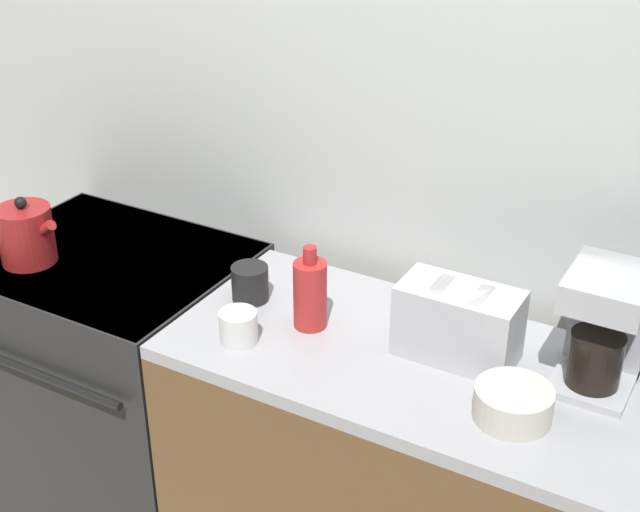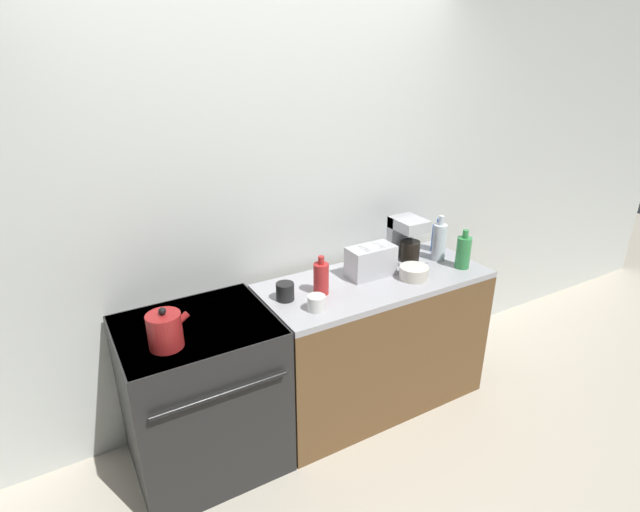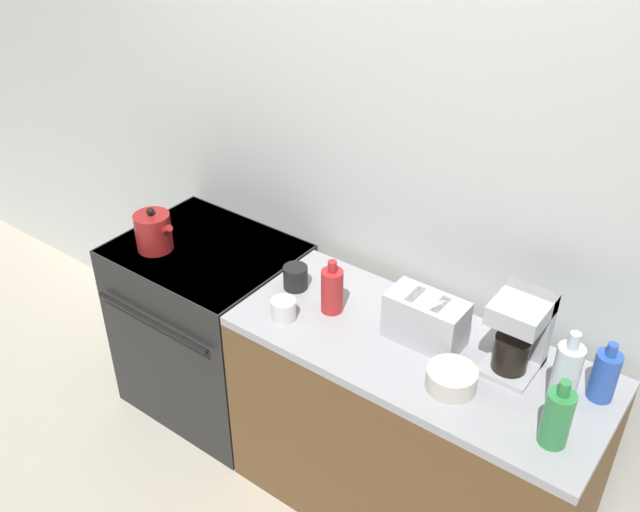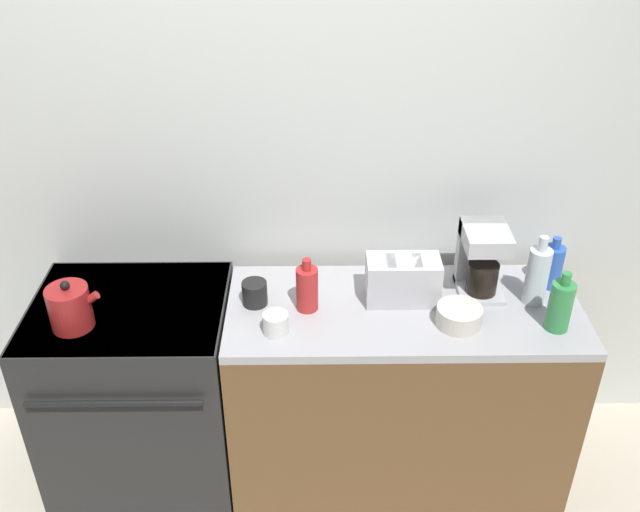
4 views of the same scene
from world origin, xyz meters
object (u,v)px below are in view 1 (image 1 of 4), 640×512
Objects in this scene: coffee_maker at (605,323)px; bottle_red at (310,293)px; kettle at (26,235)px; cup_black at (250,283)px; toaster at (458,323)px; bowl at (513,404)px; cup_white at (238,327)px; stove at (120,377)px.

coffee_maker reaches higher than bottle_red.
cup_black is at bearing 11.51° from kettle.
toaster is 0.26m from bowl.
bottle_red is 0.20m from cup_white.
cup_black is 0.58× the size of bowl.
coffee_maker is (1.41, 0.11, 0.59)m from stove.
cup_black is (-0.09, 0.19, 0.01)m from cup_white.
kettle reaches higher than stove.
toaster is at bearing 1.71° from stove.
bottle_red reaches higher than toaster.
bowl is at bearing -117.01° from coffee_maker.
kettle is 0.69m from cup_black.
bottle_red is 2.36× the size of cup_white.
coffee_maker reaches higher than bowl.
kettle is at bearing -173.31° from bottle_red.
bottle_red is (0.89, 0.10, 0.01)m from kettle.
stove is at bearing -175.68° from coffee_maker.
bottle_red reaches higher than bowl.
toaster is 0.59m from cup_black.
bowl is at bearing -10.39° from cup_black.
bottle_red is 0.59m from bowl.
bottle_red is at bearing 169.28° from bowl.
toaster is at bearing -166.96° from coffee_maker.
bottle_red reaches higher than cup_white.
bowl is at bearing 3.60° from cup_white.
stove is at bearing 174.14° from bowl.
cup_black is (-0.91, -0.10, -0.10)m from coffee_maker.
coffee_maker is at bearing 10.59° from bottle_red.
toaster is 2.89× the size of cup_black.
coffee_maker is at bearing 6.06° from cup_black.
bottle_red reaches higher than kettle.
cup_white is (0.77, -0.05, -0.04)m from kettle.
stove is 0.70m from cup_black.
coffee_maker is 0.92m from cup_black.
bowl is (1.29, -0.13, 0.47)m from stove.
kettle is 0.90× the size of bottle_red.
bowl is at bearing -10.72° from bottle_red.
coffee_maker is 0.87m from cup_white.
cup_white is at bearing -16.44° from stove.
kettle is at bearing -143.08° from stove.
coffee_maker reaches higher than cup_white.
stove is at bearing -178.29° from toaster.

